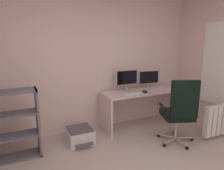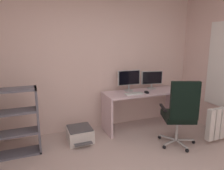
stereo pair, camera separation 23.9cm
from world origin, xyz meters
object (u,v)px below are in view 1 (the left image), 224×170
(computer_mouse, at_px, (145,92))
(printer, at_px, (80,135))
(keyboard, at_px, (132,93))
(radiator, at_px, (224,118))
(monitor_main, at_px, (127,78))
(desk, at_px, (140,100))
(monitor_secondary, at_px, (149,78))
(office_chair, at_px, (180,110))

(computer_mouse, distance_m, printer, 1.46)
(keyboard, bearing_deg, computer_mouse, -4.53)
(keyboard, relative_size, radiator, 0.35)
(monitor_main, distance_m, radiator, 1.94)
(desk, xyz_separation_m, monitor_main, (-0.24, 0.15, 0.44))
(keyboard, distance_m, printer, 1.22)
(monitor_secondary, relative_size, office_chair, 0.39)
(monitor_secondary, height_order, computer_mouse, monitor_secondary)
(desk, xyz_separation_m, computer_mouse, (-0.01, -0.15, 0.21))
(monitor_main, distance_m, computer_mouse, 0.44)
(desk, relative_size, printer, 3.08)
(desk, relative_size, keyboard, 4.61)
(office_chair, relative_size, radiator, 1.18)
(monitor_secondary, xyz_separation_m, printer, (-1.61, -0.29, -0.83))
(desk, height_order, office_chair, office_chair)
(keyboard, xyz_separation_m, computer_mouse, (0.26, -0.02, 0.01))
(keyboard, xyz_separation_m, printer, (-1.05, -0.02, -0.63))
(monitor_secondary, height_order, office_chair, office_chair)
(keyboard, bearing_deg, radiator, -32.04)
(desk, bearing_deg, monitor_secondary, 27.37)
(computer_mouse, xyz_separation_m, printer, (-1.31, 0.01, -0.64))
(monitor_main, relative_size, monitor_secondary, 1.04)
(monitor_main, bearing_deg, desk, -31.40)
(monitor_secondary, xyz_separation_m, keyboard, (-0.56, -0.27, -0.20))
(office_chair, relative_size, printer, 2.25)
(desk, distance_m, keyboard, 0.36)
(desk, bearing_deg, printer, -173.91)
(monitor_secondary, height_order, radiator, monitor_secondary)
(desk, relative_size, radiator, 1.61)
(computer_mouse, bearing_deg, desk, 97.12)
(desk, xyz_separation_m, office_chair, (0.15, -0.94, 0.06))
(monitor_secondary, distance_m, radiator, 1.60)
(desk, relative_size, computer_mouse, 15.66)
(desk, xyz_separation_m, monitor_secondary, (0.29, 0.15, 0.41))
(desk, distance_m, office_chair, 0.95)
(printer, distance_m, radiator, 2.64)
(printer, bearing_deg, office_chair, -28.55)
(keyboard, bearing_deg, office_chair, -62.15)
(printer, bearing_deg, desk, 6.09)
(monitor_secondary, distance_m, office_chair, 1.15)
(monitor_secondary, bearing_deg, keyboard, -153.99)
(monitor_main, height_order, monitor_secondary, monitor_main)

